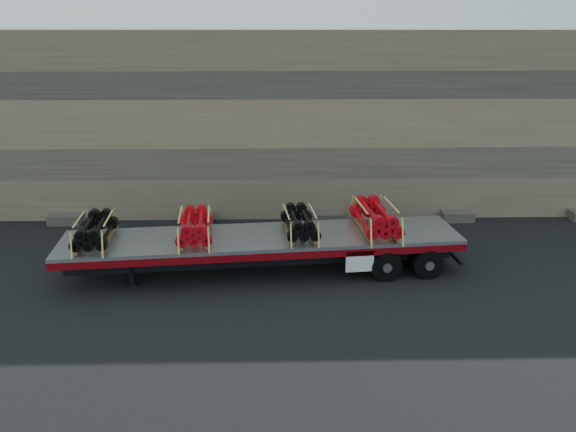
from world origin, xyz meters
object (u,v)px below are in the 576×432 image
bundle_rear (376,218)px  bundle_front (95,231)px  bundle_midrear (300,223)px  trailer (262,254)px  bundle_midfront (195,227)px

bundle_rear → bundle_front: bearing=180.0°
bundle_front → bundle_midrear: size_ratio=1.04×
bundle_midrear → bundle_rear: bearing=-0.0°
trailer → bundle_midfront: bundle_midfront is taller
bundle_rear → bundle_midfront: bearing=180.0°
trailer → bundle_midrear: size_ratio=6.15×
bundle_front → bundle_rear: 8.33m
bundle_midfront → bundle_rear: size_ratio=0.90×
bundle_front → bundle_midfront: bearing=-0.0°
bundle_midfront → bundle_midrear: 3.12m
bundle_midfront → bundle_midrear: (3.11, 0.30, -0.02)m
bundle_midfront → bundle_rear: (5.44, 0.52, 0.04)m
bundle_midrear → bundle_rear: bundle_rear is taller
trailer → bundle_midrear: bearing=-0.0°
trailer → bundle_front: (-4.82, -0.46, 0.95)m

